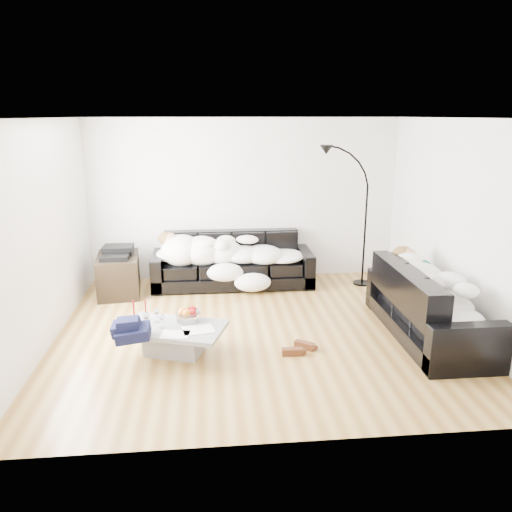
{
  "coord_description": "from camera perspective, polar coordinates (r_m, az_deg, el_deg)",
  "views": [
    {
      "loc": [
        -0.59,
        -5.79,
        2.63
      ],
      "look_at": [
        0.0,
        0.3,
        0.9
      ],
      "focal_mm": 35.0,
      "sensor_mm": 36.0,
      "label": 1
    }
  ],
  "objects": [
    {
      "name": "wall_right",
      "position": [
        6.69,
        22.13,
        3.16
      ],
      "size": [
        0.02,
        4.5,
        2.6
      ],
      "primitive_type": "cube",
      "color": "silver",
      "rests_on": "ground"
    },
    {
      "name": "stereo",
      "position": [
        7.74,
        -15.61,
        0.49
      ],
      "size": [
        0.44,
        0.34,
        0.13
      ],
      "primitive_type": "cube",
      "rotation": [
        0.0,
        0.0,
        0.0
      ],
      "color": "black",
      "rests_on": "av_cabinet"
    },
    {
      "name": "fruit_bowl",
      "position": [
        5.87,
        -7.72,
        -6.5
      ],
      "size": [
        0.32,
        0.32,
        0.18
      ],
      "primitive_type": "cylinder",
      "rotation": [
        0.0,
        0.0,
        -0.1
      ],
      "color": "white",
      "rests_on": "coffee_table"
    },
    {
      "name": "wine_glass_b",
      "position": [
        5.74,
        -12.45,
        -7.19
      ],
      "size": [
        0.1,
        0.1,
        0.19
      ],
      "primitive_type": "cylinder",
      "rotation": [
        0.0,
        0.0,
        0.32
      ],
      "color": "white",
      "rests_on": "coffee_table"
    },
    {
      "name": "shoes",
      "position": [
        5.86,
        4.82,
        -10.47
      ],
      "size": [
        0.45,
        0.37,
        0.09
      ],
      "primitive_type": null,
      "rotation": [
        0.0,
        0.0,
        -0.22
      ],
      "color": "#472311",
      "rests_on": "ground"
    },
    {
      "name": "wine_glass_a",
      "position": [
        5.88,
        -11.27,
        -6.67
      ],
      "size": [
        0.09,
        0.09,
        0.17
      ],
      "primitive_type": "cylinder",
      "rotation": [
        0.0,
        0.0,
        -0.33
      ],
      "color": "white",
      "rests_on": "coffee_table"
    },
    {
      "name": "sofa_right",
      "position": [
        6.46,
        19.29,
        -5.06
      ],
      "size": [
        0.91,
        2.12,
        0.86
      ],
      "primitive_type": "cube",
      "rotation": [
        0.0,
        0.0,
        1.57
      ],
      "color": "black",
      "rests_on": "ground"
    },
    {
      "name": "coffee_table",
      "position": [
        5.84,
        -9.36,
        -9.43
      ],
      "size": [
        1.28,
        0.98,
        0.33
      ],
      "primitive_type": "cube",
      "rotation": [
        0.0,
        0.0,
        -0.32
      ],
      "color": "#939699",
      "rests_on": "ground"
    },
    {
      "name": "ceiling",
      "position": [
        5.82,
        0.29,
        15.5
      ],
      "size": [
        5.0,
        5.0,
        0.0
      ],
      "primitive_type": "plane",
      "color": "white",
      "rests_on": "ground"
    },
    {
      "name": "newspaper_b",
      "position": [
        5.56,
        -9.2,
        -8.8
      ],
      "size": [
        0.33,
        0.26,
        0.01
      ],
      "primitive_type": "cube",
      "rotation": [
        0.0,
        0.0,
        -0.14
      ],
      "color": "silver",
      "rests_on": "coffee_table"
    },
    {
      "name": "wall_left",
      "position": [
        6.24,
        -23.24,
        2.19
      ],
      "size": [
        0.02,
        4.5,
        2.6
      ],
      "primitive_type": "cube",
      "color": "silver",
      "rests_on": "ground"
    },
    {
      "name": "ground",
      "position": [
        6.38,
        0.26,
        -8.53
      ],
      "size": [
        5.0,
        5.0,
        0.0
      ],
      "primitive_type": "plane",
      "color": "olive",
      "rests_on": "ground"
    },
    {
      "name": "sofa_back",
      "position": [
        7.92,
        -2.69,
        -0.48
      ],
      "size": [
        2.52,
        0.87,
        0.82
      ],
      "primitive_type": "cube",
      "color": "black",
      "rests_on": "ground"
    },
    {
      "name": "wine_glass_c",
      "position": [
        5.72,
        -10.66,
        -7.31
      ],
      "size": [
        0.08,
        0.08,
        0.16
      ],
      "primitive_type": "cylinder",
      "rotation": [
        0.0,
        0.0,
        -0.23
      ],
      "color": "white",
      "rests_on": "coffee_table"
    },
    {
      "name": "teal_cushion",
      "position": [
        6.91,
        16.84,
        -0.94
      ],
      "size": [
        0.42,
        0.38,
        0.2
      ],
      "primitive_type": "ellipsoid",
      "rotation": [
        0.0,
        0.0,
        0.24
      ],
      "color": "#0D614C",
      "rests_on": "sofa_right"
    },
    {
      "name": "wall_back",
      "position": [
        8.17,
        -1.32,
        6.43
      ],
      "size": [
        5.0,
        0.02,
        2.6
      ],
      "primitive_type": "cube",
      "color": "silver",
      "rests_on": "ground"
    },
    {
      "name": "candle_right",
      "position": [
        5.96,
        -12.5,
        -6.06
      ],
      "size": [
        0.05,
        0.05,
        0.24
      ],
      "primitive_type": "cylinder",
      "rotation": [
        0.0,
        0.0,
        -0.11
      ],
      "color": "maroon",
      "rests_on": "coffee_table"
    },
    {
      "name": "navy_jacket",
      "position": [
        5.52,
        -14.19,
        -7.39
      ],
      "size": [
        0.41,
        0.36,
        0.19
      ],
      "primitive_type": null,
      "rotation": [
        0.0,
        0.0,
        -0.12
      ],
      "color": "black",
      "rests_on": "coffee_table"
    },
    {
      "name": "av_cabinet",
      "position": [
        7.84,
        -15.41,
        -2.08
      ],
      "size": [
        0.69,
        0.93,
        0.6
      ],
      "primitive_type": "cube",
      "rotation": [
        0.0,
        0.0,
        0.11
      ],
      "color": "black",
      "rests_on": "ground"
    },
    {
      "name": "newspaper_a",
      "position": [
        5.64,
        -6.65,
        -8.31
      ],
      "size": [
        0.39,
        0.32,
        0.01
      ],
      "primitive_type": "cube",
      "rotation": [
        0.0,
        0.0,
        0.2
      ],
      "color": "silver",
      "rests_on": "coffee_table"
    },
    {
      "name": "sleeper_back",
      "position": [
        7.81,
        -2.69,
        0.98
      ],
      "size": [
        2.13,
        0.74,
        0.43
      ],
      "primitive_type": null,
      "color": "white",
      "rests_on": "sofa_back"
    },
    {
      "name": "floor_lamp",
      "position": [
        8.0,
        12.38,
        3.48
      ],
      "size": [
        0.76,
        0.47,
        1.95
      ],
      "primitive_type": null,
      "rotation": [
        0.0,
        0.0,
        0.28
      ],
      "color": "black",
      "rests_on": "ground"
    },
    {
      "name": "candle_left",
      "position": [
        5.93,
        -13.78,
        -6.16
      ],
      "size": [
        0.06,
        0.06,
        0.26
      ],
      "primitive_type": "cylinder",
      "rotation": [
        0.0,
        0.0,
        -0.29
      ],
      "color": "maroon",
      "rests_on": "coffee_table"
    },
    {
      "name": "sleeper_right",
      "position": [
        6.39,
        19.46,
        -3.28
      ],
      "size": [
        0.77,
        1.82,
        0.44
      ],
      "primitive_type": null,
      "rotation": [
        0.0,
        0.0,
        1.57
      ],
      "color": "white",
      "rests_on": "sofa_right"
    }
  ]
}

